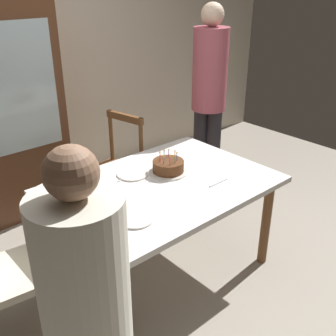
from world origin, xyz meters
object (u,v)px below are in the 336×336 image
object	(u,v)px
plate_near_celebrant	(136,219)
chair_spindle_back	(114,172)
dining_table	(163,194)
person_celebrant	(88,320)
birthday_cake	(168,167)
plate_far_side	(133,174)
person_guest	(209,92)

from	to	relation	value
plate_near_celebrant	chair_spindle_back	bearing A→B (deg)	61.91
dining_table	person_celebrant	xyz separation A→B (m)	(-1.09, -0.84, 0.24)
birthday_cake	plate_near_celebrant	world-z (taller)	birthday_cake
dining_table	person_celebrant	distance (m)	1.40
dining_table	person_celebrant	bearing A→B (deg)	-142.15
birthday_cake	chair_spindle_back	size ratio (longest dim) A/B	0.29
dining_table	chair_spindle_back	bearing A→B (deg)	78.70
plate_near_celebrant	chair_spindle_back	xyz separation A→B (m)	(0.58, 1.09, -0.29)
plate_far_side	plate_near_celebrant	bearing A→B (deg)	-125.34
plate_far_side	person_guest	world-z (taller)	person_guest
plate_near_celebrant	plate_far_side	xyz separation A→B (m)	(0.34, 0.48, 0.00)
chair_spindle_back	person_guest	bearing A→B (deg)	-11.98
plate_far_side	person_guest	bearing A→B (deg)	18.78
plate_near_celebrant	plate_far_side	size ratio (longest dim) A/B	1.00
birthday_cake	chair_spindle_back	world-z (taller)	chair_spindle_back
plate_far_side	chair_spindle_back	bearing A→B (deg)	68.28
dining_table	plate_far_side	world-z (taller)	plate_far_side
plate_near_celebrant	person_celebrant	world-z (taller)	person_celebrant
birthday_cake	plate_far_side	distance (m)	0.26
person_celebrant	person_guest	xyz separation A→B (m)	(2.22, 1.49, 0.16)
person_celebrant	person_guest	distance (m)	2.68
plate_near_celebrant	plate_far_side	bearing A→B (deg)	54.66
chair_spindle_back	plate_near_celebrant	bearing A→B (deg)	-118.09
dining_table	plate_far_side	bearing A→B (deg)	107.49
birthday_cake	plate_near_celebrant	xyz separation A→B (m)	(-0.55, -0.34, -0.04)
plate_near_celebrant	chair_spindle_back	size ratio (longest dim) A/B	0.23
person_celebrant	plate_near_celebrant	bearing A→B (deg)	41.97
dining_table	plate_near_celebrant	xyz separation A→B (m)	(-0.41, -0.24, 0.09)
plate_far_side	person_guest	size ratio (longest dim) A/B	0.12
dining_table	birthday_cake	distance (m)	0.22
dining_table	chair_spindle_back	size ratio (longest dim) A/B	1.58
birthday_cake	plate_near_celebrant	size ratio (longest dim) A/B	1.27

